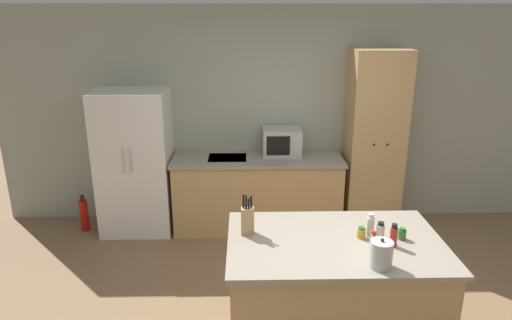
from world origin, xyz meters
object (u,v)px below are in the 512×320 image
Objects in this scene: spice_bottle_tall_dark at (380,231)px; spice_bottle_pale_salt at (373,242)px; microwave at (282,141)px; spice_bottle_orange_cap at (370,225)px; refrigerator at (135,162)px; kettle at (381,254)px; knife_block at (247,220)px; spice_bottle_short_red at (402,234)px; spice_bottle_amber_oil at (361,233)px; fire_extinguisher at (84,215)px; pantry_cabinet at (374,141)px; spice_bottle_green_herb at (394,236)px.

spice_bottle_pale_salt reaches higher than spice_bottle_tall_dark.
spice_bottle_orange_cap is (0.49, -2.14, -0.04)m from microwave.
spice_bottle_tall_dark is (0.56, -2.19, -0.06)m from microwave.
refrigerator is 3.29m from kettle.
knife_block is 0.91m from spice_bottle_orange_cap.
knife_block is at bearing 174.24° from spice_bottle_short_red.
microwave reaches higher than spice_bottle_amber_oil.
spice_bottle_amber_oil is at bearing 93.80° from kettle.
refrigerator is 2.37m from knife_block.
refrigerator reaches higher than spice_bottle_tall_dark.
spice_bottle_pale_salt is (0.45, -2.38, -0.05)m from microwave.
fire_extinguisher is at bearing 139.29° from kettle.
pantry_cabinet is at bearing 74.33° from spice_bottle_orange_cap.
spice_bottle_amber_oil is (0.42, -2.17, -0.09)m from microwave.
refrigerator reaches higher than spice_bottle_amber_oil.
pantry_cabinet reaches higher than spice_bottle_orange_cap.
knife_block is at bearing 150.45° from kettle.
spice_bottle_orange_cap is (-0.58, -2.07, -0.06)m from pantry_cabinet.
microwave is 5.28× the size of spice_bottle_amber_oil.
kettle is (-0.17, -0.27, 0.01)m from spice_bottle_green_herb.
pantry_cabinet reaches higher than spice_bottle_short_red.
spice_bottle_orange_cap is (-0.12, 0.17, 0.00)m from spice_bottle_green_herb.
microwave reaches higher than fire_extinguisher.
refrigerator is 10.67× the size of spice_bottle_pale_salt.
microwave is at bearing 78.71° from knife_block.
spice_bottle_orange_cap is 0.39× the size of fire_extinguisher.
spice_bottle_green_herb is (2.33, -2.19, 0.16)m from refrigerator.
pantry_cabinet is 25.08× the size of spice_bottle_amber_oil.
spice_bottle_pale_salt is at bearing -145.65° from spice_bottle_short_red.
refrigerator is 0.79× the size of pantry_cabinet.
microwave reaches higher than kettle.
spice_bottle_green_herb is at bearing -101.56° from pantry_cabinet.
kettle reaches higher than spice_bottle_pale_salt.
spice_bottle_short_red is 0.30m from spice_bottle_amber_oil.
knife_block is at bearing 168.04° from spice_bottle_green_herb.
spice_bottle_green_herb is at bearing -43.24° from refrigerator.
knife_block is at bearing 174.26° from spice_bottle_amber_oil.
pantry_cabinet is 2.51m from knife_block.
spice_bottle_short_red is 0.32m from spice_bottle_pale_salt.
fire_extinguisher is at bearing 146.43° from spice_bottle_short_red.
knife_block is 1.80× the size of spice_bottle_orange_cap.
microwave is at bearing 100.69° from spice_bottle_pale_salt.
kettle is (-0.00, -0.19, 0.02)m from spice_bottle_pale_salt.
spice_bottle_amber_oil is (0.84, -0.08, -0.08)m from knife_block.
knife_block is at bearing -126.47° from pantry_cabinet.
spice_bottle_orange_cap reaches higher than spice_bottle_tall_dark.
microwave is (1.72, 0.11, 0.21)m from refrigerator.
microwave is 3.34× the size of spice_bottle_tall_dark.
refrigerator is at bearing 139.33° from spice_bottle_short_red.
kettle is (-0.27, -0.38, 0.05)m from spice_bottle_short_red.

